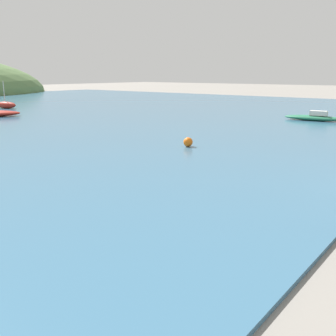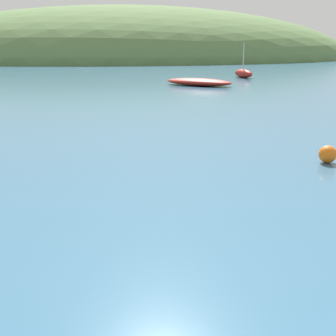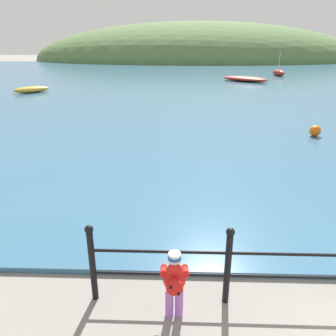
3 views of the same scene
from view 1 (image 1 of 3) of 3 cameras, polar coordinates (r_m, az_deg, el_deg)
boat_twin_mast at (r=29.29m, az=20.45°, el=6.90°), size 1.35×4.12×0.69m
boat_blue_hull at (r=40.01m, az=-22.44°, el=8.47°), size 1.21×2.48×2.53m
mooring_buoy at (r=17.69m, az=2.93°, el=3.79°), size 0.42×0.42×0.42m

